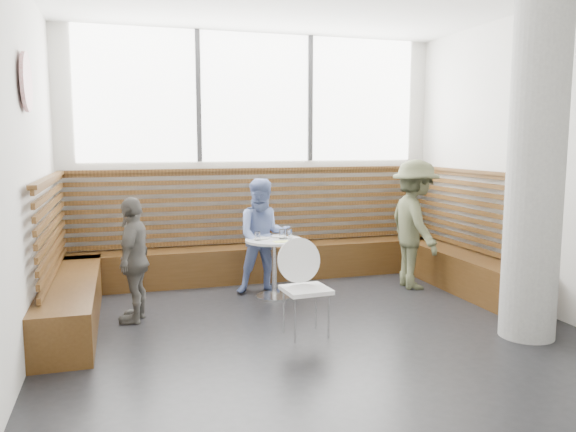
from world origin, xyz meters
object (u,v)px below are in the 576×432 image
object	(u,v)px
concrete_column	(536,165)
cafe_table	(274,256)
adult_man	(415,224)
cafe_chair	(304,279)
child_back	(264,237)
child_left	(134,259)

from	to	relation	value
concrete_column	cafe_table	distance (m)	2.95
cafe_table	adult_man	size ratio (longest dim) A/B	0.43
cafe_chair	child_back	xyz separation A→B (m)	(-0.01, 1.49, 0.16)
concrete_column	adult_man	size ratio (longest dim) A/B	2.01
concrete_column	child_back	xyz separation A→B (m)	(-1.98, 2.16, -0.91)
concrete_column	cafe_table	size ratio (longest dim) A/B	4.65
concrete_column	adult_man	distance (m)	2.06
child_left	adult_man	bearing A→B (deg)	113.86
adult_man	child_left	distance (m)	3.38
cafe_chair	child_left	bearing A→B (deg)	146.14
concrete_column	child_back	world-z (taller)	concrete_column
cafe_chair	child_back	distance (m)	1.50
concrete_column	child_back	distance (m)	3.07
child_left	concrete_column	bearing A→B (deg)	83.97
child_back	adult_man	bearing A→B (deg)	-1.66
child_back	cafe_table	bearing A→B (deg)	-66.10
cafe_table	adult_man	xyz separation A→B (m)	(1.78, -0.05, 0.30)
concrete_column	adult_man	bearing A→B (deg)	94.02
child_back	child_left	world-z (taller)	child_back
concrete_column	child_left	size ratio (longest dim) A/B	2.54
adult_man	child_left	xyz separation A→B (m)	(-3.35, -0.36, -0.16)
cafe_table	child_left	world-z (taller)	child_left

